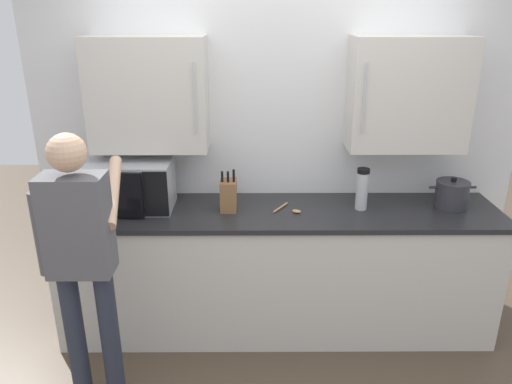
# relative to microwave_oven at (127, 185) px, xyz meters

# --- Properties ---
(back_wall_tiled) EXTENTS (3.48, 0.44, 2.52)m
(back_wall_tiled) POSITION_rel_microwave_oven_xyz_m (1.03, 0.27, 0.28)
(back_wall_tiled) COLOR white
(back_wall_tiled) RESTS_ON ground_plane
(counter_unit) EXTENTS (3.06, 0.67, 0.94)m
(counter_unit) POSITION_rel_microwave_oven_xyz_m (1.03, -0.04, -0.64)
(counter_unit) COLOR beige
(counter_unit) RESTS_ON ground_plane
(microwave_oven) EXTENTS (0.57, 0.40, 0.33)m
(microwave_oven) POSITION_rel_microwave_oven_xyz_m (0.00, 0.00, 0.00)
(microwave_oven) COLOR #B7BABF
(microwave_oven) RESTS_ON counter_unit
(stock_pot) EXTENTS (0.32, 0.23, 0.22)m
(stock_pot) POSITION_rel_microwave_oven_xyz_m (2.23, 0.00, -0.07)
(stock_pot) COLOR #2D2D33
(stock_pot) RESTS_ON counter_unit
(thermos_flask) EXTENTS (0.09, 0.09, 0.29)m
(thermos_flask) POSITION_rel_microwave_oven_xyz_m (1.60, -0.02, -0.02)
(thermos_flask) COLOR #B7BABF
(thermos_flask) RESTS_ON counter_unit
(wooden_spoon) EXTENTS (0.20, 0.19, 0.02)m
(wooden_spoon) POSITION_rel_microwave_oven_xyz_m (1.11, -0.06, -0.16)
(wooden_spoon) COLOR tan
(wooden_spoon) RESTS_ON counter_unit
(knife_block) EXTENTS (0.11, 0.15, 0.30)m
(knife_block) POSITION_rel_microwave_oven_xyz_m (0.69, -0.03, -0.06)
(knife_block) COLOR brown
(knife_block) RESTS_ON counter_unit
(person_figure) EXTENTS (0.44, 0.58, 1.67)m
(person_figure) POSITION_rel_microwave_oven_xyz_m (-0.07, -0.78, -0.11)
(person_figure) COLOR #282D3D
(person_figure) RESTS_ON ground_plane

